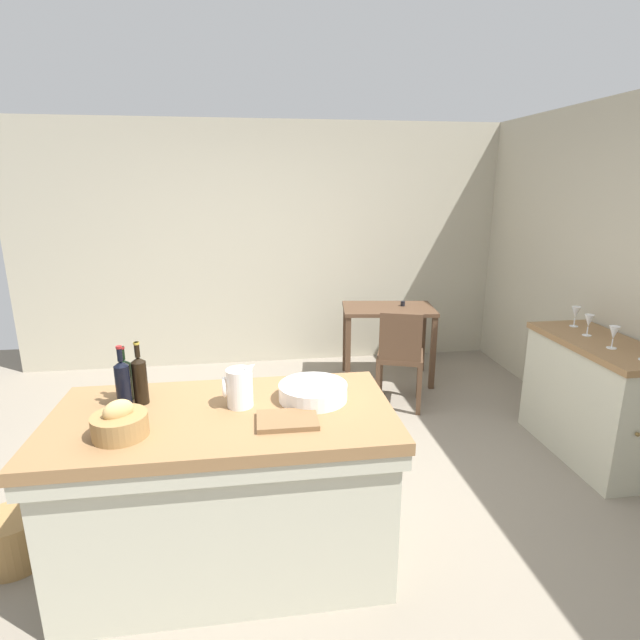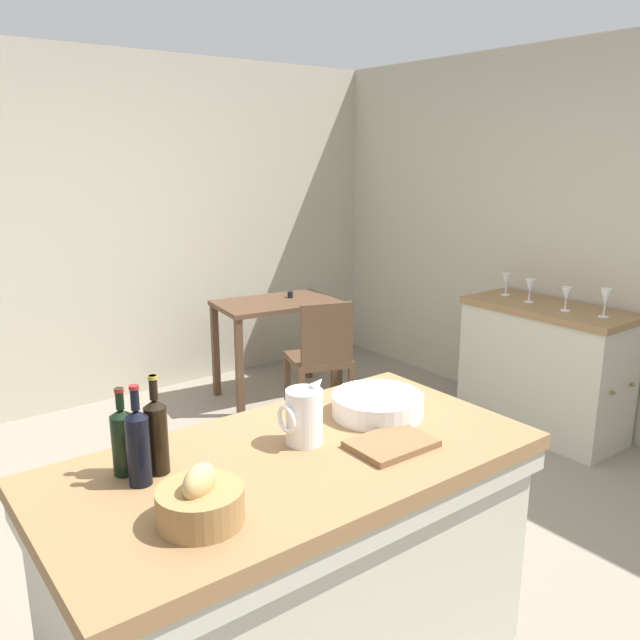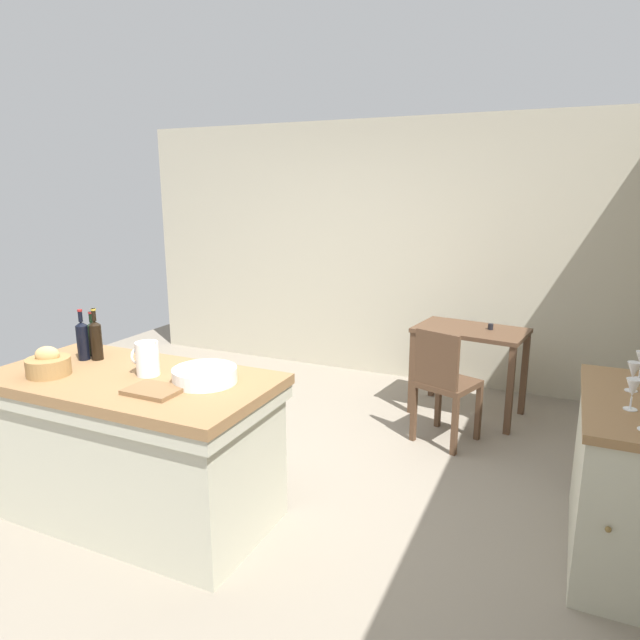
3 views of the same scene
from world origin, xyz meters
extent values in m
plane|color=gray|center=(0.00, 0.00, 0.00)|extent=(6.76, 6.76, 0.00)
cube|color=#B2AA93|center=(0.00, 2.60, 1.30)|extent=(5.32, 0.12, 2.60)
cube|color=#B2AA93|center=(2.60, 0.00, 1.30)|extent=(0.12, 5.20, 2.60)
cube|color=olive|center=(-0.36, -0.58, 0.85)|extent=(1.67, 0.86, 0.06)
cube|color=#BCBAA3|center=(-0.36, -0.58, 0.78)|extent=(1.65, 0.84, 0.08)
cube|color=#BCBAA3|center=(-0.36, -0.58, 0.41)|extent=(1.59, 0.78, 0.82)
cube|color=olive|center=(2.26, 0.17, 0.86)|extent=(0.52, 1.11, 0.04)
cube|color=#BCBAA3|center=(2.26, 0.17, 0.42)|extent=(0.49, 1.08, 0.84)
sphere|color=brown|center=(2.14, -0.38, 0.46)|extent=(0.03, 0.03, 0.03)
sphere|color=brown|center=(2.38, -0.38, 0.46)|extent=(0.03, 0.03, 0.03)
cube|color=#513826|center=(1.16, 1.82, 0.75)|extent=(0.97, 0.68, 0.04)
cube|color=#513826|center=(0.72, 1.63, 0.37)|extent=(0.06, 0.06, 0.73)
cube|color=#513826|center=(1.54, 1.52, 0.37)|extent=(0.06, 0.06, 0.73)
cube|color=#513826|center=(0.78, 2.12, 0.37)|extent=(0.06, 0.06, 0.73)
cube|color=#513826|center=(1.61, 2.01, 0.37)|extent=(0.06, 0.06, 0.73)
cylinder|color=black|center=(1.32, 1.85, 0.79)|extent=(0.04, 0.04, 0.05)
cube|color=#513826|center=(1.11, 1.21, 0.47)|extent=(0.51, 0.51, 0.04)
cube|color=#513826|center=(1.05, 1.04, 0.70)|extent=(0.35, 0.15, 0.42)
cube|color=#513826|center=(1.34, 1.32, 0.22)|extent=(0.05, 0.05, 0.45)
cube|color=#513826|center=(0.99, 1.43, 0.22)|extent=(0.05, 0.05, 0.45)
cube|color=#513826|center=(1.22, 0.98, 0.22)|extent=(0.05, 0.05, 0.45)
cube|color=#513826|center=(0.88, 1.09, 0.22)|extent=(0.05, 0.05, 0.45)
cylinder|color=white|center=(-0.27, -0.53, 0.98)|extent=(0.13, 0.13, 0.20)
cone|color=white|center=(-0.21, -0.53, 1.09)|extent=(0.07, 0.04, 0.06)
torus|color=white|center=(-0.35, -0.53, 0.99)|extent=(0.02, 0.10, 0.10)
cylinder|color=white|center=(0.10, -0.50, 0.93)|extent=(0.35, 0.35, 0.08)
cylinder|color=olive|center=(-0.79, -0.76, 0.93)|extent=(0.24, 0.24, 0.10)
ellipsoid|color=tan|center=(-0.79, -0.76, 1.01)|extent=(0.15, 0.14, 0.10)
cube|color=brown|center=(-0.05, -0.74, 0.90)|extent=(0.29, 0.21, 0.02)
cylinder|color=black|center=(-0.77, -0.42, 1.00)|extent=(0.07, 0.07, 0.22)
cone|color=black|center=(-0.77, -0.42, 1.12)|extent=(0.07, 0.07, 0.03)
cylinder|color=black|center=(-0.77, -0.42, 1.17)|extent=(0.03, 0.03, 0.08)
cylinder|color=#B29933|center=(-0.77, -0.42, 1.20)|extent=(0.03, 0.03, 0.01)
cylinder|color=black|center=(-0.85, -0.36, 0.98)|extent=(0.07, 0.07, 0.20)
cone|color=black|center=(-0.85, -0.36, 1.09)|extent=(0.07, 0.07, 0.02)
cylinder|color=black|center=(-0.85, -0.36, 1.14)|extent=(0.03, 0.03, 0.07)
cylinder|color=maroon|center=(-0.85, -0.36, 1.17)|extent=(0.03, 0.03, 0.01)
cylinder|color=black|center=(-0.84, -0.46, 0.99)|extent=(0.07, 0.07, 0.22)
cone|color=black|center=(-0.84, -0.46, 1.12)|extent=(0.07, 0.07, 0.03)
cylinder|color=black|center=(-0.84, -0.46, 1.17)|extent=(0.03, 0.03, 0.08)
cylinder|color=maroon|center=(-0.84, -0.46, 1.20)|extent=(0.03, 0.03, 0.01)
cylinder|color=white|center=(2.25, -0.21, 0.89)|extent=(0.06, 0.06, 0.00)
cylinder|color=white|center=(2.25, -0.21, 0.93)|extent=(0.01, 0.01, 0.07)
cone|color=white|center=(2.25, -0.21, 1.01)|extent=(0.07, 0.07, 0.10)
cylinder|color=white|center=(2.21, 0.03, 0.89)|extent=(0.06, 0.06, 0.00)
cylinder|color=white|center=(2.21, 0.03, 0.92)|extent=(0.01, 0.01, 0.06)
cone|color=white|center=(2.21, 0.03, 1.00)|extent=(0.07, 0.07, 0.09)
cylinder|color=white|center=(2.23, 0.32, 0.89)|extent=(0.06, 0.06, 0.00)
cylinder|color=white|center=(2.23, 0.32, 0.92)|extent=(0.01, 0.01, 0.06)
cone|color=white|center=(2.23, 0.32, 1.00)|extent=(0.07, 0.07, 0.09)
cylinder|color=white|center=(2.29, 0.55, 0.89)|extent=(0.06, 0.06, 0.00)
cylinder|color=white|center=(2.29, 0.55, 0.92)|extent=(0.01, 0.01, 0.06)
cone|color=white|center=(2.29, 0.55, 1.00)|extent=(0.07, 0.07, 0.09)
camera|label=1|loc=(-0.20, -2.85, 1.96)|focal=27.82mm
camera|label=2|loc=(-1.49, -2.21, 1.87)|focal=36.09mm
camera|label=3|loc=(1.88, -2.89, 1.93)|focal=31.25mm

